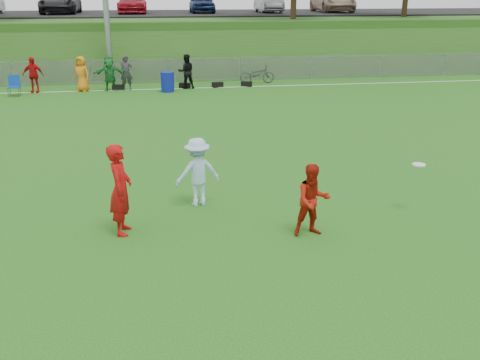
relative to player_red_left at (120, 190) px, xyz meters
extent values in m
plane|color=#1C5511|center=(1.45, -1.12, -0.94)|extent=(120.00, 120.00, 0.00)
cube|color=white|center=(1.45, 16.88, -0.94)|extent=(60.00, 0.10, 0.01)
cube|color=gray|center=(1.45, 18.88, -0.34)|extent=(58.00, 0.02, 1.20)
cube|color=gray|center=(1.45, 18.88, 0.31)|extent=(58.00, 0.04, 0.04)
cube|color=#285016|center=(1.45, 29.88, 0.56)|extent=(120.00, 18.00, 3.00)
cube|color=black|center=(1.45, 31.88, 2.11)|extent=(120.00, 12.00, 0.10)
imported|color=black|center=(-5.55, 30.88, 2.88)|extent=(2.39, 5.18, 1.44)
imported|color=maroon|center=(-0.55, 30.88, 2.88)|extent=(2.02, 4.96, 1.44)
imported|color=#11224E|center=(4.45, 30.88, 2.88)|extent=(1.70, 4.23, 1.44)
imported|color=slate|center=(9.45, 30.88, 2.88)|extent=(1.52, 4.37, 1.44)
imported|color=tan|center=(14.45, 30.88, 2.88)|extent=(2.39, 5.18, 1.44)
imported|color=red|center=(-5.01, 16.88, -0.10)|extent=(1.03, 0.51, 1.69)
imported|color=orange|center=(-2.74, 16.88, -0.10)|extent=(0.98, 0.86, 1.69)
imported|color=#207932|center=(-1.41, 16.88, -0.10)|extent=(1.63, 0.74, 1.69)
imported|color=#2F2F32|center=(-0.59, 16.88, -0.10)|extent=(0.63, 0.42, 1.69)
imported|color=black|center=(2.36, 16.88, -0.10)|extent=(0.87, 0.70, 1.69)
cube|color=black|center=(-1.08, 16.98, -0.81)|extent=(0.55, 0.28, 0.26)
cube|color=black|center=(2.26, 16.98, -0.81)|extent=(0.61, 0.45, 0.26)
cube|color=black|center=(3.94, 16.98, -0.81)|extent=(0.61, 0.43, 0.26)
cube|color=black|center=(5.45, 16.98, -0.81)|extent=(0.61, 0.46, 0.26)
imported|color=#B20C0C|center=(0.00, 0.00, 0.00)|extent=(0.52, 0.73, 1.89)
imported|color=#A1180B|center=(3.80, -0.69, -0.19)|extent=(0.76, 0.61, 1.50)
imported|color=#B1D6F5|center=(1.65, 1.27, -0.14)|extent=(1.14, 0.82, 1.60)
cylinder|color=silver|center=(6.45, 0.15, 0.15)|extent=(0.29, 0.29, 0.03)
cylinder|color=#0D1D96|center=(1.38, 16.08, -0.46)|extent=(0.64, 0.64, 0.96)
cube|color=#0F43A8|center=(-5.77, 16.08, -0.53)|extent=(0.55, 0.55, 0.05)
cube|color=#0F43A8|center=(-5.78, 16.33, -0.27)|extent=(0.52, 0.07, 0.52)
imported|color=#333335|center=(6.16, 17.84, -0.46)|extent=(1.87, 0.70, 0.97)
camera|label=1|loc=(0.81, -10.28, 3.79)|focal=40.00mm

